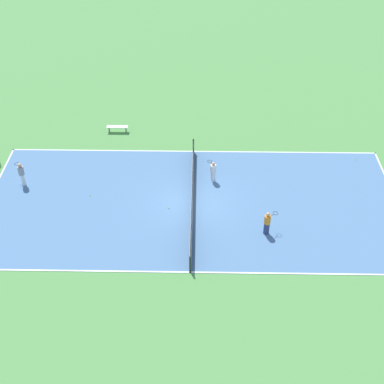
{
  "coord_description": "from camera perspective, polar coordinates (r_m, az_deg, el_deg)",
  "views": [
    {
      "loc": [
        -24.34,
        -0.42,
        20.35
      ],
      "look_at": [
        0.0,
        0.0,
        0.9
      ],
      "focal_mm": 50.0,
      "sensor_mm": 36.0,
      "label": 1
    }
  ],
  "objects": [
    {
      "name": "player_baseline_gray",
      "position": [
        34.22,
        -17.75,
        1.98
      ],
      "size": [
        0.95,
        0.81,
        1.61
      ],
      "rotation": [
        0.0,
        0.0,
        0.62
      ],
      "color": "white",
      "rests_on": "court_surface"
    },
    {
      "name": "player_center_orange",
      "position": [
        29.52,
        8.05,
        -3.15
      ],
      "size": [
        0.85,
        0.93,
        1.49
      ],
      "rotation": [
        0.0,
        0.0,
        5.4
      ],
      "color": "navy",
      "rests_on": "court_surface"
    },
    {
      "name": "tennis_ball_midcourt",
      "position": [
        31.39,
        -2.51,
        -1.7
      ],
      "size": [
        0.07,
        0.07,
        0.07
      ],
      "primitive_type": "sphere",
      "color": "#CCE033",
      "rests_on": "court_surface"
    },
    {
      "name": "ground_plane",
      "position": [
        31.73,
        0.0,
        -1.27
      ],
      "size": [
        80.0,
        80.0,
        0.0
      ],
      "primitive_type": "plane",
      "color": "#518E47"
    },
    {
      "name": "player_far_white",
      "position": [
        33.03,
        2.27,
        2.32
      ],
      "size": [
        0.99,
        0.64,
        1.41
      ],
      "rotation": [
        0.0,
        0.0,
        0.36
      ],
      "color": "white",
      "rests_on": "court_surface"
    },
    {
      "name": "tennis_ball_right_alley",
      "position": [
        36.9,
        17.08,
        3.35
      ],
      "size": [
        0.07,
        0.07,
        0.07
      ],
      "primitive_type": "sphere",
      "color": "#CCE033",
      "rests_on": "court_surface"
    },
    {
      "name": "tennis_ball_left_sideline",
      "position": [
        32.85,
        -10.8,
        -0.35
      ],
      "size": [
        0.07,
        0.07,
        0.07
      ],
      "primitive_type": "sphere",
      "color": "#CCE033",
      "rests_on": "court_surface"
    },
    {
      "name": "tennis_net",
      "position": [
        31.38,
        0.0,
        -0.5
      ],
      "size": [
        10.9,
        0.1,
        1.03
      ],
      "color": "black",
      "rests_on": "court_surface"
    },
    {
      "name": "bench",
      "position": [
        38.36,
        -7.97,
        6.86
      ],
      "size": [
        0.36,
        1.5,
        0.45
      ],
      "rotation": [
        0.0,
        0.0,
        1.57
      ],
      "color": "silver",
      "rests_on": "ground_plane"
    },
    {
      "name": "court_surface",
      "position": [
        31.73,
        0.0,
        -1.26
      ],
      "size": [
        11.1,
        24.51,
        0.02
      ],
      "color": "#4C729E",
      "rests_on": "ground_plane"
    }
  ]
}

